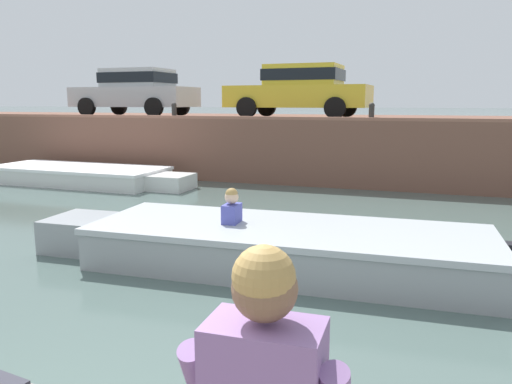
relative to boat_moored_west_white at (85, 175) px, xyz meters
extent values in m
plane|color=#4C605B|center=(6.79, -3.97, -0.23)|extent=(400.00, 400.00, 0.00)
cube|color=brown|center=(6.79, 4.51, 0.64)|extent=(60.00, 6.00, 1.75)
cube|color=#925F4C|center=(6.79, 1.63, 1.55)|extent=(60.00, 0.24, 0.08)
cube|color=white|center=(-0.24, 0.00, -0.04)|extent=(4.87, 1.94, 0.39)
cube|color=white|center=(2.66, -0.04, -0.04)|extent=(0.98, 1.04, 0.39)
cube|color=white|center=(-0.24, 0.00, 0.20)|extent=(4.93, 2.00, 0.08)
cube|color=brown|center=(-0.60, 0.01, 0.10)|extent=(0.27, 1.67, 0.06)
cube|color=#93999E|center=(7.09, -5.00, 0.01)|extent=(5.29, 1.98, 0.49)
cube|color=#93999E|center=(3.95, -5.12, 0.01)|extent=(1.08, 1.02, 0.49)
cube|color=#B1B7BD|center=(7.09, -5.00, 0.30)|extent=(5.35, 2.04, 0.08)
cube|color=brown|center=(7.48, -4.98, 0.20)|extent=(0.30, 1.61, 0.06)
cube|color=black|center=(9.80, -4.90, 0.11)|extent=(0.17, 0.21, 0.45)
cube|color=#4C51B2|center=(6.30, -5.03, 0.38)|extent=(0.21, 0.33, 0.44)
sphere|color=beige|center=(6.30, -5.03, 0.70)|extent=(0.19, 0.19, 0.19)
sphere|color=tan|center=(6.30, -5.03, 0.74)|extent=(0.17, 0.17, 0.17)
cube|color=#B7BABC|center=(-0.62, 3.60, 2.13)|extent=(4.12, 1.81, 0.64)
cube|color=#B7BABC|center=(-0.46, 3.60, 2.75)|extent=(2.07, 1.57, 0.60)
cube|color=black|center=(-0.46, 3.60, 2.75)|extent=(2.15, 1.60, 0.33)
cylinder|color=black|center=(-1.90, 2.72, 1.81)|extent=(0.60, 0.19, 0.60)
cylinder|color=black|center=(-1.87, 4.51, 1.81)|extent=(0.60, 0.19, 0.60)
cylinder|color=black|center=(0.63, 2.69, 1.81)|extent=(0.60, 0.19, 0.60)
cylinder|color=black|center=(0.66, 4.47, 1.81)|extent=(0.60, 0.19, 0.60)
cube|color=yellow|center=(5.04, 3.60, 2.13)|extent=(4.28, 1.86, 0.64)
cube|color=yellow|center=(5.21, 3.59, 2.75)|extent=(2.16, 1.59, 0.60)
cube|color=black|center=(5.21, 3.59, 2.75)|extent=(2.24, 1.63, 0.33)
cylinder|color=black|center=(3.70, 2.74, 1.81)|extent=(0.60, 0.20, 0.60)
cylinder|color=black|center=(3.75, 4.52, 1.81)|extent=(0.60, 0.20, 0.60)
cylinder|color=black|center=(6.33, 2.67, 1.81)|extent=(0.60, 0.20, 0.60)
cylinder|color=black|center=(6.38, 4.45, 1.81)|extent=(0.60, 0.20, 0.60)
cylinder|color=#2D2B28|center=(1.84, 1.76, 1.69)|extent=(0.14, 0.14, 0.35)
sphere|color=#2D2B28|center=(1.84, 1.76, 1.88)|extent=(0.15, 0.15, 0.15)
cylinder|color=#2D2B28|center=(7.41, 1.76, 1.69)|extent=(0.14, 0.14, 0.35)
sphere|color=#2D2B28|center=(7.41, 1.76, 1.88)|extent=(0.15, 0.15, 0.15)
sphere|color=brown|center=(8.35, -9.89, 1.43)|extent=(0.20, 0.20, 0.20)
sphere|color=tan|center=(8.35, -9.90, 1.47)|extent=(0.19, 0.19, 0.19)
camera|label=1|loc=(8.78, -11.23, 1.98)|focal=35.00mm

